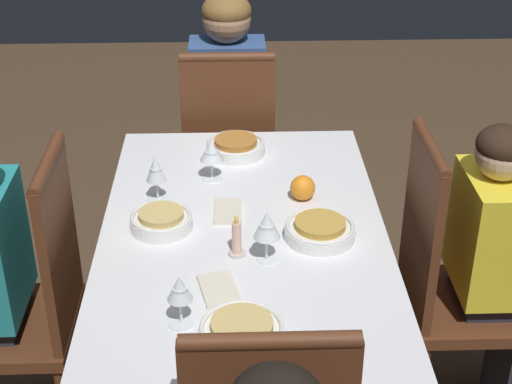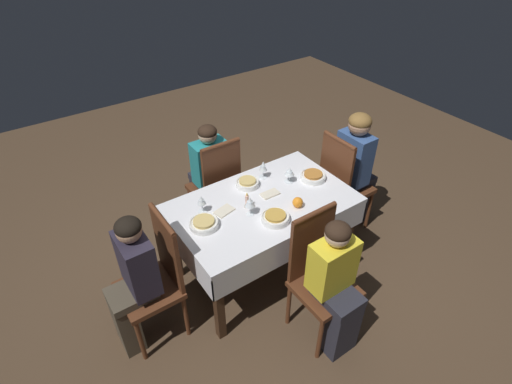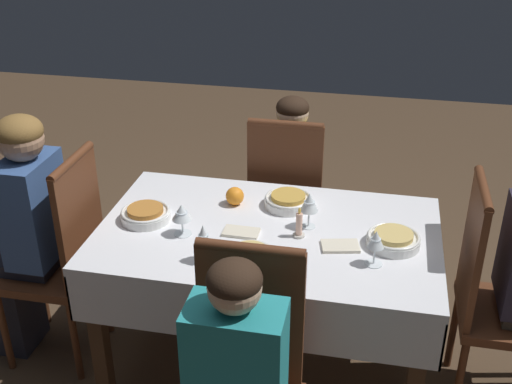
{
  "view_description": "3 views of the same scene",
  "coord_description": "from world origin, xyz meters",
  "px_view_note": "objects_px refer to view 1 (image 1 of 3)",
  "views": [
    {
      "loc": [
        1.96,
        -0.03,
        1.98
      ],
      "look_at": [
        0.05,
        0.04,
        0.91
      ],
      "focal_mm": 55.0,
      "sensor_mm": 36.0,
      "label": 1
    },
    {
      "loc": [
        1.38,
        1.91,
        2.64
      ],
      "look_at": [
        0.03,
        -0.05,
        0.82
      ],
      "focal_mm": 28.0,
      "sensor_mm": 36.0,
      "label": 2
    },
    {
      "loc": [
        0.4,
        -2.2,
        2.08
      ],
      "look_at": [
        -0.05,
        0.01,
        0.91
      ],
      "focal_mm": 45.0,
      "sensor_mm": 36.0,
      "label": 3
    }
  ],
  "objects_px": {
    "person_adult_denim": "(228,111)",
    "chair_south": "(32,298)",
    "candle_centerpiece": "(237,241)",
    "wine_glass_south": "(156,170)",
    "bowl_north": "(320,230)",
    "napkin_red_folded": "(228,211)",
    "orange_fruit": "(303,188)",
    "wine_glass_west": "(211,153)",
    "dining_table": "(244,258)",
    "bowl_west": "(236,146)",
    "person_child_yellow": "(503,267)",
    "bowl_east": "(242,331)",
    "chair_west": "(229,155)",
    "bowl_south": "(161,220)",
    "napkin_spare_side": "(219,289)",
    "chair_north": "(448,278)",
    "wine_glass_north": "(267,226)",
    "wine_glass_east": "(180,291)"
  },
  "relations": [
    {
      "from": "person_adult_denim",
      "to": "bowl_north",
      "type": "distance_m",
      "value": 1.15
    },
    {
      "from": "bowl_west",
      "to": "orange_fruit",
      "type": "distance_m",
      "value": 0.39
    },
    {
      "from": "orange_fruit",
      "to": "napkin_red_folded",
      "type": "relative_size",
      "value": 0.55
    },
    {
      "from": "bowl_west",
      "to": "wine_glass_south",
      "type": "relative_size",
      "value": 1.34
    },
    {
      "from": "chair_north",
      "to": "wine_glass_west",
      "type": "bearing_deg",
      "value": 67.26
    },
    {
      "from": "chair_west",
      "to": "candle_centerpiece",
      "type": "xyz_separation_m",
      "value": [
        1.03,
        0.02,
        0.25
      ]
    },
    {
      "from": "napkin_spare_side",
      "to": "person_adult_denim",
      "type": "bearing_deg",
      "value": 178.87
    },
    {
      "from": "bowl_west",
      "to": "bowl_south",
      "type": "xyz_separation_m",
      "value": [
        0.49,
        -0.23,
        0.0
      ]
    },
    {
      "from": "chair_north",
      "to": "wine_glass_south",
      "type": "height_order",
      "value": "chair_north"
    },
    {
      "from": "wine_glass_east",
      "to": "bowl_north",
      "type": "distance_m",
      "value": 0.54
    },
    {
      "from": "chair_north",
      "to": "napkin_red_folded",
      "type": "height_order",
      "value": "chair_north"
    },
    {
      "from": "person_adult_denim",
      "to": "chair_south",
      "type": "bearing_deg",
      "value": 61.65
    },
    {
      "from": "chair_west",
      "to": "wine_glass_south",
      "type": "distance_m",
      "value": 0.81
    },
    {
      "from": "wine_glass_south",
      "to": "orange_fruit",
      "type": "height_order",
      "value": "wine_glass_south"
    },
    {
      "from": "bowl_east",
      "to": "napkin_spare_side",
      "type": "distance_m",
      "value": 0.21
    },
    {
      "from": "person_adult_denim",
      "to": "candle_centerpiece",
      "type": "xyz_separation_m",
      "value": [
        1.19,
        0.02,
        0.12
      ]
    },
    {
      "from": "bowl_north",
      "to": "wine_glass_north",
      "type": "height_order",
      "value": "wine_glass_north"
    },
    {
      "from": "bowl_west",
      "to": "wine_glass_east",
      "type": "relative_size",
      "value": 1.45
    },
    {
      "from": "wine_glass_east",
      "to": "chair_west",
      "type": "bearing_deg",
      "value": 174.95
    },
    {
      "from": "chair_south",
      "to": "napkin_red_folded",
      "type": "relative_size",
      "value": 7.05
    },
    {
      "from": "wine_glass_east",
      "to": "candle_centerpiece",
      "type": "bearing_deg",
      "value": 154.95
    },
    {
      "from": "bowl_south",
      "to": "wine_glass_south",
      "type": "distance_m",
      "value": 0.19
    },
    {
      "from": "bowl_north",
      "to": "napkin_red_folded",
      "type": "relative_size",
      "value": 1.42
    },
    {
      "from": "bowl_east",
      "to": "chair_south",
      "type": "bearing_deg",
      "value": -126.01
    },
    {
      "from": "chair_west",
      "to": "bowl_west",
      "type": "relative_size",
      "value": 4.92
    },
    {
      "from": "bowl_west",
      "to": "wine_glass_south",
      "type": "distance_m",
      "value": 0.42
    },
    {
      "from": "bowl_south",
      "to": "bowl_north",
      "type": "relative_size",
      "value": 0.9
    },
    {
      "from": "chair_north",
      "to": "napkin_spare_side",
      "type": "bearing_deg",
      "value": 114.15
    },
    {
      "from": "chair_north",
      "to": "bowl_east",
      "type": "bearing_deg",
      "value": 128.39
    },
    {
      "from": "dining_table",
      "to": "bowl_east",
      "type": "xyz_separation_m",
      "value": [
        0.5,
        -0.01,
        0.12
      ]
    },
    {
      "from": "person_child_yellow",
      "to": "napkin_red_folded",
      "type": "distance_m",
      "value": 0.87
    },
    {
      "from": "wine_glass_west",
      "to": "wine_glass_south",
      "type": "height_order",
      "value": "wine_glass_south"
    },
    {
      "from": "wine_glass_west",
      "to": "wine_glass_north",
      "type": "height_order",
      "value": "wine_glass_north"
    },
    {
      "from": "chair_north",
      "to": "chair_west",
      "type": "bearing_deg",
      "value": 37.63
    },
    {
      "from": "chair_south",
      "to": "bowl_west",
      "type": "xyz_separation_m",
      "value": [
        -0.56,
        0.62,
        0.23
      ]
    },
    {
      "from": "chair_north",
      "to": "wine_glass_north",
      "type": "bearing_deg",
      "value": 107.0
    },
    {
      "from": "bowl_south",
      "to": "napkin_spare_side",
      "type": "height_order",
      "value": "bowl_south"
    },
    {
      "from": "person_child_yellow",
      "to": "wine_glass_south",
      "type": "height_order",
      "value": "person_child_yellow"
    },
    {
      "from": "napkin_spare_side",
      "to": "candle_centerpiece",
      "type": "bearing_deg",
      "value": 163.76
    },
    {
      "from": "bowl_south",
      "to": "wine_glass_south",
      "type": "bearing_deg",
      "value": -171.75
    },
    {
      "from": "dining_table",
      "to": "chair_south",
      "type": "relative_size",
      "value": 1.35
    },
    {
      "from": "chair_south",
      "to": "wine_glass_south",
      "type": "relative_size",
      "value": 6.59
    },
    {
      "from": "chair_south",
      "to": "person_adult_denim",
      "type": "height_order",
      "value": "person_adult_denim"
    },
    {
      "from": "orange_fruit",
      "to": "wine_glass_west",
      "type": "bearing_deg",
      "value": -117.07
    },
    {
      "from": "chair_north",
      "to": "bowl_east",
      "type": "xyz_separation_m",
      "value": [
        0.52,
        -0.65,
        0.23
      ]
    },
    {
      "from": "dining_table",
      "to": "orange_fruit",
      "type": "height_order",
      "value": "orange_fruit"
    },
    {
      "from": "chair_north",
      "to": "bowl_south",
      "type": "bearing_deg",
      "value": 89.88
    },
    {
      "from": "chair_north",
      "to": "wine_glass_west",
      "type": "xyz_separation_m",
      "value": [
        -0.31,
        -0.74,
        0.3
      ]
    },
    {
      "from": "bowl_east",
      "to": "napkin_spare_side",
      "type": "relative_size",
      "value": 1.3
    },
    {
      "from": "wine_glass_west",
      "to": "candle_centerpiece",
      "type": "distance_m",
      "value": 0.47
    }
  ]
}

